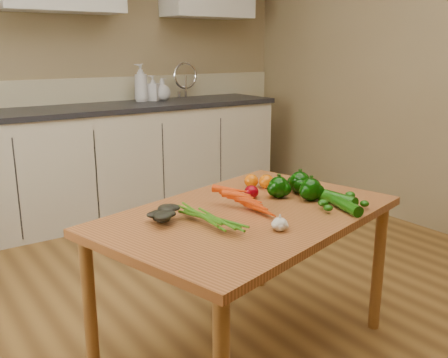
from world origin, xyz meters
TOP-DOWN VIEW (x-y plane):
  - room at (0.00, 0.17)m, footprint 4.04×5.04m
  - counter_run at (0.21, 2.19)m, footprint 2.84×0.64m
  - table at (-0.12, -0.01)m, footprint 1.42×1.09m
  - soap_bottle_a at (0.51, 2.30)m, footprint 0.14×0.14m
  - soap_bottle_b at (0.62, 2.30)m, footprint 0.14×0.14m
  - soap_bottle_c at (0.71, 2.31)m, footprint 0.20×0.20m
  - carrot_bunch at (-0.20, -0.00)m, footprint 0.27×0.23m
  - leafy_greens at (-0.49, 0.10)m, footprint 0.18×0.16m
  - garlic_bulb at (-0.16, -0.25)m, footprint 0.06×0.06m
  - pepper_a at (0.12, 0.08)m, footprint 0.10×0.10m
  - pepper_b at (0.25, 0.08)m, footprint 0.10×0.10m
  - pepper_c at (0.21, -0.04)m, footprint 0.10×0.10m
  - tomato_a at (0.00, 0.14)m, footprint 0.07×0.07m
  - tomato_b at (0.12, 0.29)m, footprint 0.07×0.07m
  - tomato_c at (0.17, 0.23)m, footprint 0.08×0.08m
  - zucchini_a at (0.25, -0.16)m, footprint 0.07×0.19m
  - zucchini_b at (0.22, -0.24)m, footprint 0.10×0.18m

SIDE VIEW (x-z plane):
  - counter_run at x=0.21m, z-range -0.11..1.03m
  - table at x=-0.12m, z-range 0.26..0.94m
  - zucchini_b at x=0.22m, z-range 0.67..0.72m
  - garlic_bulb at x=-0.16m, z-range 0.67..0.72m
  - zucchini_a at x=0.25m, z-range 0.67..0.73m
  - tomato_a at x=0.00m, z-range 0.67..0.73m
  - carrot_bunch at x=-0.20m, z-range 0.67..0.74m
  - tomato_b at x=0.12m, z-range 0.67..0.74m
  - tomato_c at x=0.17m, z-range 0.67..0.74m
  - leafy_greens at x=-0.49m, z-range 0.67..0.76m
  - pepper_a at x=0.12m, z-range 0.67..0.77m
  - pepper_c at x=0.21m, z-range 0.67..0.77m
  - pepper_b at x=0.25m, z-range 0.67..0.78m
  - soap_bottle_c at x=0.71m, z-range 0.90..1.09m
  - soap_bottle_b at x=0.62m, z-range 0.90..1.12m
  - soap_bottle_a at x=0.51m, z-range 0.90..1.21m
  - room at x=0.00m, z-range -0.07..2.57m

